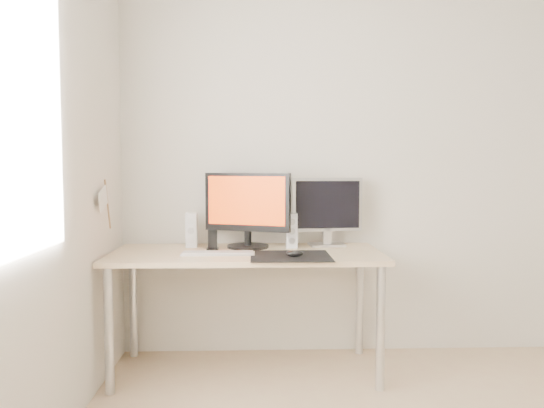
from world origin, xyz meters
name	(u,v)px	position (x,y,z in m)	size (l,w,h in m)	color
wall_back	(387,164)	(0.00, 1.75, 1.25)	(3.50, 3.50, 0.00)	silver
mousepad	(291,256)	(-0.68, 1.21, 0.73)	(0.45, 0.40, 0.00)	black
mouse	(294,253)	(-0.66, 1.18, 0.75)	(0.10, 0.06, 0.04)	black
desk	(246,265)	(-0.93, 1.38, 0.65)	(1.60, 0.70, 0.73)	#D1B587
main_monitor	(247,207)	(-0.93, 1.53, 0.98)	(0.53, 0.33, 0.47)	black
second_monitor	(327,208)	(-0.42, 1.60, 0.97)	(0.45, 0.18, 0.43)	silver
speaker_left	(192,230)	(-1.28, 1.58, 0.84)	(0.07, 0.08, 0.22)	white
speaker_right	(292,230)	(-0.65, 1.53, 0.84)	(0.07, 0.08, 0.22)	white
keyboard	(218,253)	(-1.09, 1.28, 0.74)	(0.42, 0.12, 0.02)	silver
phone_dock	(213,244)	(-1.14, 1.44, 0.77)	(0.07, 0.06, 0.13)	black
pennant	(105,200)	(-1.72, 1.24, 1.05)	(0.01, 0.23, 0.29)	#A57F54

